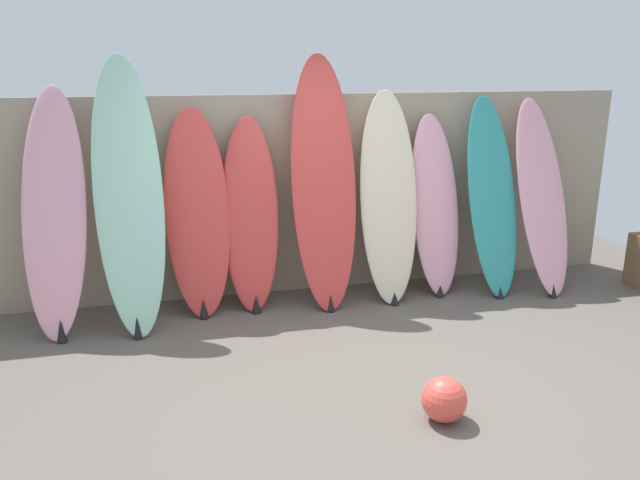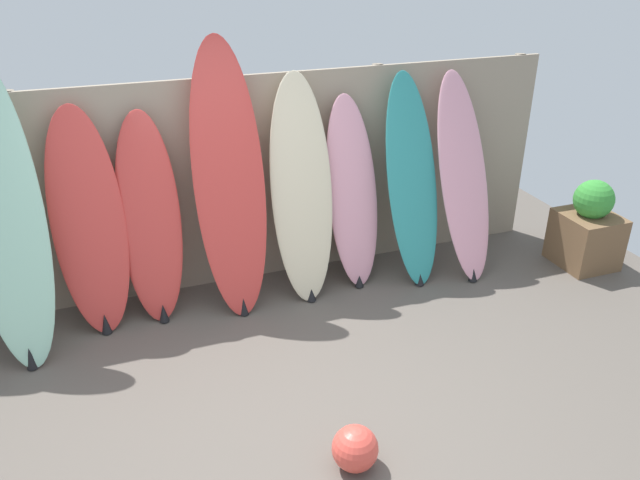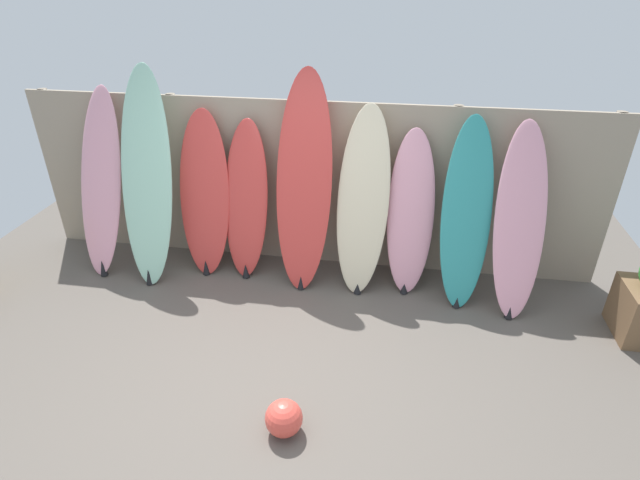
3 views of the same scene
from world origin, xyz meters
name	(u,v)px [view 2 (image 2 of 3)]	position (x,y,z in m)	size (l,w,h in m)	color
ground	(293,429)	(0.00, 0.00, 0.00)	(7.68, 7.68, 0.00)	#5B544C
fence_back	(218,186)	(0.00, 2.01, 0.90)	(6.08, 0.11, 1.80)	gray
surfboard_seafoam_1	(4,217)	(-1.57, 1.51, 1.06)	(0.57, 0.77, 2.15)	#9ED6BC
surfboard_red_2	(89,225)	(-1.05, 1.68, 0.85)	(0.55, 0.49, 1.72)	#D13D38
surfboard_red_3	(150,220)	(-0.60, 1.69, 0.81)	(0.52, 0.51, 1.64)	#D13D38
surfboard_red_4	(229,183)	(0.02, 1.62, 1.06)	(0.57, 0.60, 2.15)	#D13D38
surfboard_cream_5	(302,191)	(0.61, 1.62, 0.92)	(0.55, 0.59, 1.85)	beige
surfboard_pink_6	(352,194)	(1.08, 1.67, 0.81)	(0.50, 0.52, 1.63)	pink
surfboard_teal_7	(412,182)	(1.59, 1.58, 0.88)	(0.49, 0.64, 1.78)	teal
surfboard_pink_8	(464,178)	(2.07, 1.53, 0.87)	(0.51, 0.77, 1.76)	pink
planter_box	(588,229)	(3.22, 1.16, 0.36)	(0.49, 0.52, 0.83)	brown
beach_ball	(355,448)	(0.25, -0.41, 0.14)	(0.27, 0.27, 0.27)	#E54C3F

